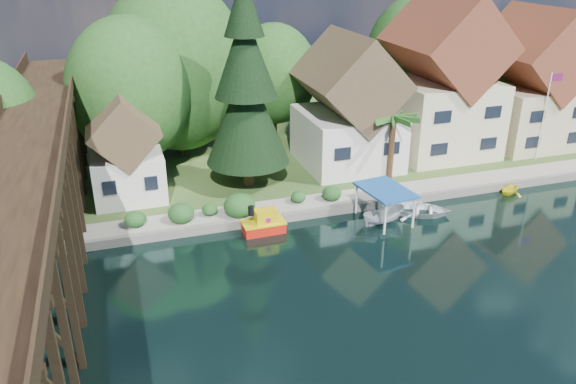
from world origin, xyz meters
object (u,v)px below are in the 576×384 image
tugboat (264,223)px  conifer (246,89)px  palm_tree (393,120)px  shed (126,155)px  house_right (530,87)px  trestle_bridge (37,194)px  house_center (442,86)px  boat_white_a (421,209)px  boat_canopy (384,209)px  boat_yellow (510,187)px  flagpole (547,107)px  house_left (348,111)px

tugboat → conifer: bearing=83.9°
palm_tree → tugboat: size_ratio=1.93×
shed → conifer: bearing=-2.5°
house_right → tugboat: bearing=-162.0°
trestle_bridge → house_center: size_ratio=3.18×
tugboat → boat_white_a: 11.46m
house_right → tugboat: 29.69m
boat_canopy → house_center: bearing=45.6°
shed → boat_yellow: bearing=-14.8°
flagpole → boat_white_a: (-14.70, -5.60, -4.74)m
boat_canopy → boat_yellow: size_ratio=2.01×
shed → palm_tree: size_ratio=1.41×
house_left → shed: size_ratio=1.40×
trestle_bridge → conifer: 16.78m
conifer → boat_white_a: bearing=-36.9°
house_left → flagpole: bearing=-14.8°
boat_canopy → boat_white_a: bearing=7.9°
house_right → shed: house_right is taller
house_left → house_right: house_right is taller
conifer → palm_tree: (11.03, -2.29, -2.68)m
boat_white_a → flagpole: bearing=-41.6°
house_center → boat_yellow: 11.09m
tugboat → boat_yellow: (19.80, 0.14, -0.05)m
house_right → flagpole: bearing=-111.5°
boat_yellow → house_right: bearing=-61.8°
house_center → boat_canopy: bearing=-134.4°
conifer → boat_canopy: 13.22m
trestle_bridge → shed: 10.69m
flagpole → trestle_bridge: bearing=-170.6°
trestle_bridge → shed: size_ratio=5.63×
palm_tree → flagpole: size_ratio=0.73×
boat_canopy → trestle_bridge: bearing=-178.7°
shed → palm_tree: shed is taller
boat_yellow → boat_white_a: bearing=77.3°
flagpole → house_left: bearing=165.2°
house_right → shed: 36.08m
house_center → flagpole: bearing=-33.3°
house_left → conifer: (-9.05, -1.89, 2.90)m
house_right → flagpole: house_right is taller
palm_tree → flagpole: (14.32, -0.13, -0.18)m
tugboat → shed: bearing=137.4°
flagpole → tugboat: bearing=-169.8°
house_right → boat_yellow: house_right is taller
boat_white_a → boat_canopy: 3.32m
house_right → palm_tree: 16.56m
house_right → boat_white_a: house_right is taller
house_left → boat_canopy: (-1.61, -10.35, -4.02)m
flagpole → boat_canopy: 19.34m
trestle_bridge → house_right: 42.41m
tugboat → boat_canopy: bearing=-9.2°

